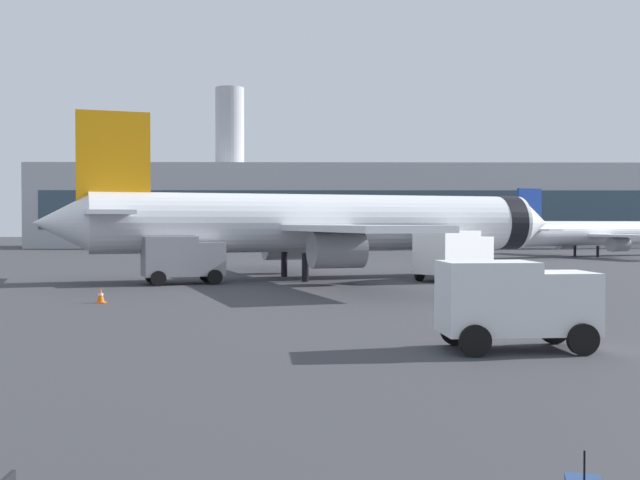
{
  "coord_description": "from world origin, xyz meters",
  "views": [
    {
      "loc": [
        -0.11,
        -2.43,
        3.71
      ],
      "look_at": [
        0.3,
        29.46,
        3.0
      ],
      "focal_mm": 43.48,
      "sensor_mm": 36.0,
      "label": 1
    }
  ],
  "objects_px": {
    "airplane_at_gate": "(320,224)",
    "cargo_van": "(515,301)",
    "fuel_truck": "(454,253)",
    "safety_cone_mid": "(450,270)",
    "airplane_taxiing": "(595,233)",
    "service_truck": "(182,258)",
    "safety_cone_near": "(101,296)"
  },
  "relations": [
    {
      "from": "airplane_at_gate",
      "to": "cargo_van",
      "type": "relative_size",
      "value": 7.71
    },
    {
      "from": "airplane_at_gate",
      "to": "cargo_van",
      "type": "bearing_deg",
      "value": -79.66
    },
    {
      "from": "service_truck",
      "to": "cargo_van",
      "type": "distance_m",
      "value": 28.09
    },
    {
      "from": "safety_cone_mid",
      "to": "airplane_at_gate",
      "type": "bearing_deg",
      "value": -161.13
    },
    {
      "from": "fuel_truck",
      "to": "cargo_van",
      "type": "height_order",
      "value": "fuel_truck"
    },
    {
      "from": "airplane_at_gate",
      "to": "safety_cone_mid",
      "type": "bearing_deg",
      "value": 18.87
    },
    {
      "from": "airplane_taxiing",
      "to": "safety_cone_mid",
      "type": "bearing_deg",
      "value": -125.56
    },
    {
      "from": "airplane_taxiing",
      "to": "safety_cone_near",
      "type": "bearing_deg",
      "value": -130.12
    },
    {
      "from": "fuel_truck",
      "to": "airplane_taxiing",
      "type": "bearing_deg",
      "value": 57.67
    },
    {
      "from": "airplane_at_gate",
      "to": "airplane_taxiing",
      "type": "xyz_separation_m",
      "value": [
        30.58,
        32.97,
        -1.12
      ]
    },
    {
      "from": "service_truck",
      "to": "fuel_truck",
      "type": "relative_size",
      "value": 0.87
    },
    {
      "from": "cargo_van",
      "to": "fuel_truck",
      "type": "bearing_deg",
      "value": 83.09
    },
    {
      "from": "airplane_taxiing",
      "to": "airplane_at_gate",
      "type": "bearing_deg",
      "value": -132.85
    },
    {
      "from": "airplane_taxiing",
      "to": "cargo_van",
      "type": "relative_size",
      "value": 5.15
    },
    {
      "from": "airplane_at_gate",
      "to": "safety_cone_near",
      "type": "bearing_deg",
      "value": -123.54
    },
    {
      "from": "safety_cone_mid",
      "to": "service_truck",
      "type": "bearing_deg",
      "value": -156.34
    },
    {
      "from": "airplane_taxiing",
      "to": "safety_cone_near",
      "type": "distance_m",
      "value": 63.53
    },
    {
      "from": "service_truck",
      "to": "safety_cone_mid",
      "type": "xyz_separation_m",
      "value": [
        17.67,
        7.74,
        -1.26
      ]
    },
    {
      "from": "cargo_van",
      "to": "safety_cone_near",
      "type": "distance_m",
      "value": 20.69
    },
    {
      "from": "service_truck",
      "to": "safety_cone_mid",
      "type": "relative_size",
      "value": 7.49
    },
    {
      "from": "cargo_van",
      "to": "safety_cone_near",
      "type": "relative_size",
      "value": 6.73
    },
    {
      "from": "cargo_van",
      "to": "service_truck",
      "type": "bearing_deg",
      "value": 119.19
    },
    {
      "from": "service_truck",
      "to": "cargo_van",
      "type": "bearing_deg",
      "value": -60.81
    },
    {
      "from": "airplane_at_gate",
      "to": "airplane_taxiing",
      "type": "height_order",
      "value": "airplane_at_gate"
    },
    {
      "from": "cargo_van",
      "to": "safety_cone_mid",
      "type": "distance_m",
      "value": 32.52
    },
    {
      "from": "fuel_truck",
      "to": "safety_cone_mid",
      "type": "relative_size",
      "value": 8.63
    },
    {
      "from": "airplane_taxiing",
      "to": "fuel_truck",
      "type": "bearing_deg",
      "value": -122.33
    },
    {
      "from": "airplane_at_gate",
      "to": "safety_cone_mid",
      "type": "xyz_separation_m",
      "value": [
        9.28,
        3.17,
        -3.31
      ]
    },
    {
      "from": "airplane_taxiing",
      "to": "safety_cone_mid",
      "type": "relative_size",
      "value": 33.25
    },
    {
      "from": "airplane_taxiing",
      "to": "safety_cone_mid",
      "type": "height_order",
      "value": "airplane_taxiing"
    },
    {
      "from": "airplane_at_gate",
      "to": "service_truck",
      "type": "bearing_deg",
      "value": -151.43
    },
    {
      "from": "airplane_taxiing",
      "to": "fuel_truck",
      "type": "distance_m",
      "value": 41.06
    }
  ]
}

